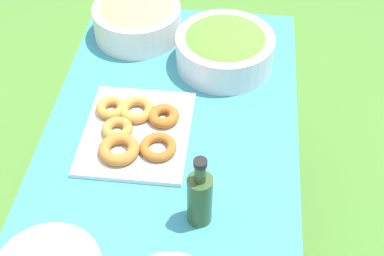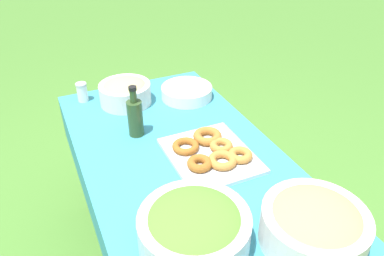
{
  "view_description": "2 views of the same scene",
  "coord_description": "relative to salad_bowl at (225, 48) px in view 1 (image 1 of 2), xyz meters",
  "views": [
    {
      "loc": [
        -1.05,
        -0.19,
        1.92
      ],
      "look_at": [
        0.06,
        -0.07,
        0.77
      ],
      "focal_mm": 50.0,
      "sensor_mm": 36.0,
      "label": 1
    },
    {
      "loc": [
        1.11,
        -0.46,
        1.65
      ],
      "look_at": [
        -0.02,
        0.05,
        0.84
      ],
      "focal_mm": 35.0,
      "sensor_mm": 36.0,
      "label": 2
    }
  ],
  "objects": [
    {
      "name": "picnic_table",
      "position": [
        -0.42,
        0.14,
        -0.17
      ],
      "size": [
        1.47,
        0.78,
        0.73
      ],
      "color": "teal",
      "rests_on": "ground_plane"
    },
    {
      "name": "salad_bowl",
      "position": [
        0.0,
        0.0,
        0.0
      ],
      "size": [
        0.34,
        0.34,
        0.14
      ],
      "color": "silver",
      "rests_on": "picnic_table"
    },
    {
      "name": "donut_platter",
      "position": [
        -0.37,
        0.24,
        -0.05
      ],
      "size": [
        0.38,
        0.32,
        0.05
      ],
      "color": "silver",
      "rests_on": "picnic_table"
    },
    {
      "name": "olive_oil_bottle",
      "position": [
        -0.65,
        0.02,
        0.02
      ],
      "size": [
        0.07,
        0.07,
        0.23
      ],
      "color": "#2D4723",
      "rests_on": "picnic_table"
    },
    {
      "name": "fruit_bowl",
      "position": [
        0.14,
        0.33,
        0.0
      ],
      "size": [
        0.32,
        0.32,
        0.14
      ],
      "color": "silver",
      "rests_on": "picnic_table"
    }
  ]
}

